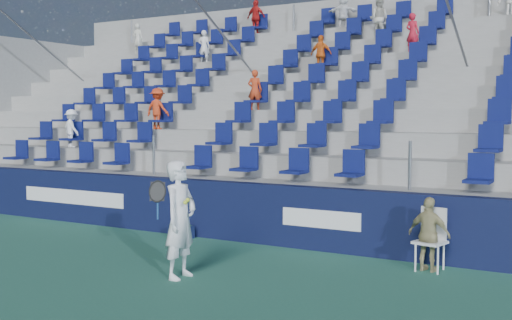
# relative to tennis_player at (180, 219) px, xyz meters

# --- Properties ---
(ground) EXTENTS (70.00, 70.00, 0.00)m
(ground) POSITION_rel_tennis_player_xyz_m (-0.40, -0.10, -0.93)
(ground) COLOR #2C6853
(ground) RESTS_ON ground
(sponsor_wall) EXTENTS (24.00, 0.32, 1.20)m
(sponsor_wall) POSITION_rel_tennis_player_xyz_m (-0.40, 3.05, -0.33)
(sponsor_wall) COLOR #0F1437
(sponsor_wall) RESTS_ON ground
(grandstand) EXTENTS (24.00, 8.17, 6.63)m
(grandstand) POSITION_rel_tennis_player_xyz_m (-0.40, 8.15, 1.20)
(grandstand) COLOR #979792
(grandstand) RESTS_ON ground
(tennis_player) EXTENTS (0.69, 0.71, 1.86)m
(tennis_player) POSITION_rel_tennis_player_xyz_m (0.00, 0.00, 0.00)
(tennis_player) COLOR white
(tennis_player) RESTS_ON ground
(line_judge_chair) EXTENTS (0.54, 0.55, 1.04)m
(line_judge_chair) POSITION_rel_tennis_player_xyz_m (3.27, 2.56, -0.34)
(line_judge_chair) COLOR white
(line_judge_chair) RESTS_ON ground
(line_judge) EXTENTS (0.76, 0.42, 1.23)m
(line_judge) POSITION_rel_tennis_player_xyz_m (3.27, 2.40, -0.32)
(line_judge) COLOR tan
(line_judge) RESTS_ON ground
(ball_bin) EXTENTS (0.54, 0.40, 0.28)m
(ball_bin) POSITION_rel_tennis_player_xyz_m (-2.00, 2.65, -0.78)
(ball_bin) COLOR #0E1636
(ball_bin) RESTS_ON ground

